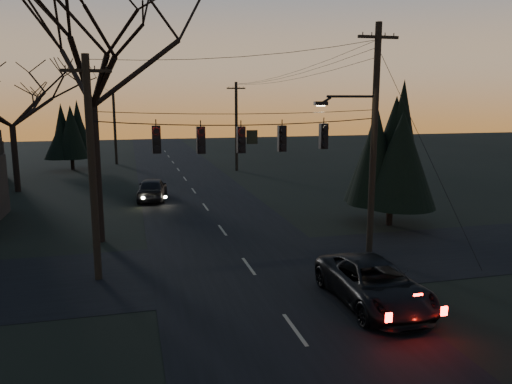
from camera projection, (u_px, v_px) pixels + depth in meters
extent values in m
cube|color=black|center=(210.00, 214.00, 30.36)|extent=(8.00, 120.00, 0.02)
cube|color=black|center=(249.00, 266.00, 20.83)|extent=(60.00, 7.00, 0.02)
cylinder|color=black|center=(242.00, 120.00, 19.65)|extent=(11.50, 0.04, 0.04)
cylinder|color=black|center=(97.00, 176.00, 23.92)|extent=(0.44, 0.44, 6.55)
cylinder|color=black|center=(390.00, 211.00, 27.58)|extent=(0.36, 0.36, 1.60)
cone|color=black|center=(393.00, 149.00, 26.95)|extent=(4.42, 4.42, 6.12)
cylinder|color=black|center=(15.00, 159.00, 37.30)|extent=(0.44, 0.44, 4.91)
cylinder|color=black|center=(72.00, 162.00, 49.38)|extent=(0.36, 0.36, 1.60)
cone|color=black|center=(70.00, 133.00, 48.85)|extent=(3.69, 3.69, 4.94)
imported|color=black|center=(374.00, 284.00, 16.85)|extent=(2.51, 5.38, 1.49)
imported|color=black|center=(152.00, 189.00, 34.44)|extent=(2.43, 4.79, 1.56)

